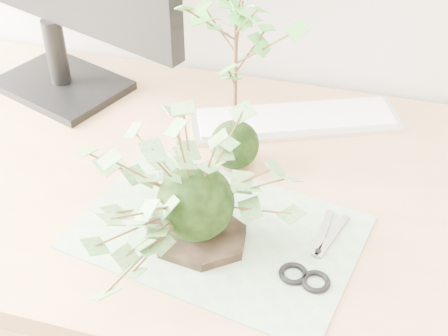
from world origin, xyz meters
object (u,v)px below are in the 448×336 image
(keyboard, at_px, (295,119))
(desk, at_px, (232,220))
(maple_kokedama, at_px, (236,35))
(ivy_kokedama, at_px, (195,174))

(keyboard, bearing_deg, desk, -131.60)
(desk, relative_size, maple_kokedama, 4.54)
(desk, distance_m, ivy_kokedama, 0.26)
(ivy_kokedama, height_order, keyboard, ivy_kokedama)
(desk, xyz_separation_m, keyboard, (0.07, 0.20, 0.10))
(desk, height_order, keyboard, keyboard)
(desk, xyz_separation_m, ivy_kokedama, (-0.01, -0.15, 0.22))
(maple_kokedama, height_order, keyboard, maple_kokedama)
(ivy_kokedama, height_order, maple_kokedama, maple_kokedama)
(ivy_kokedama, xyz_separation_m, keyboard, (0.08, 0.35, -0.12))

